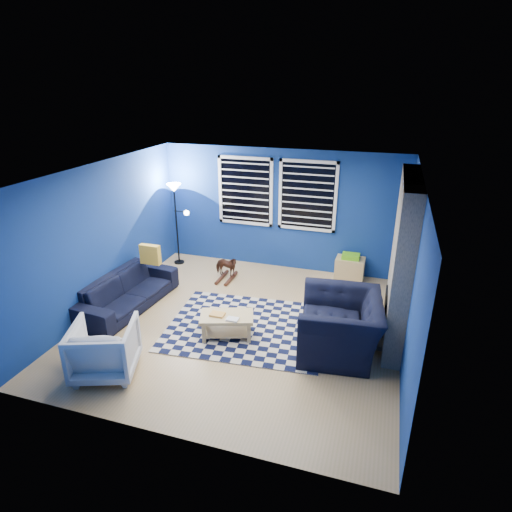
{
  "coord_description": "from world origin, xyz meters",
  "views": [
    {
      "loc": [
        2.05,
        -5.73,
        3.74
      ],
      "look_at": [
        0.16,
        0.3,
        1.12
      ],
      "focal_mm": 30.0,
      "sensor_mm": 36.0,
      "label": 1
    }
  ],
  "objects_px": {
    "tv": "(407,221)",
    "sofa": "(127,291)",
    "rocking_horse": "(226,266)",
    "cabinet": "(350,269)",
    "coffee_table": "(227,321)",
    "armchair_bent": "(104,349)",
    "armchair_big": "(340,325)",
    "floor_lamp": "(175,199)"
  },
  "relations": [
    {
      "from": "rocking_horse",
      "to": "armchair_big",
      "type": "bearing_deg",
      "value": -118.23
    },
    {
      "from": "armchair_big",
      "to": "cabinet",
      "type": "distance_m",
      "value": 2.51
    },
    {
      "from": "tv",
      "to": "rocking_horse",
      "type": "relative_size",
      "value": 1.94
    },
    {
      "from": "tv",
      "to": "rocking_horse",
      "type": "xyz_separation_m",
      "value": [
        -3.3,
        -0.47,
        -1.11
      ]
    },
    {
      "from": "tv",
      "to": "rocking_horse",
      "type": "height_order",
      "value": "tv"
    },
    {
      "from": "tv",
      "to": "armchair_big",
      "type": "height_order",
      "value": "tv"
    },
    {
      "from": "sofa",
      "to": "armchair_bent",
      "type": "height_order",
      "value": "armchair_bent"
    },
    {
      "from": "tv",
      "to": "sofa",
      "type": "relative_size",
      "value": 0.49
    },
    {
      "from": "sofa",
      "to": "floor_lamp",
      "type": "height_order",
      "value": "floor_lamp"
    },
    {
      "from": "tv",
      "to": "floor_lamp",
      "type": "height_order",
      "value": "floor_lamp"
    },
    {
      "from": "armchair_big",
      "to": "floor_lamp",
      "type": "distance_m",
      "value": 4.49
    },
    {
      "from": "cabinet",
      "to": "sofa",
      "type": "bearing_deg",
      "value": -146.18
    },
    {
      "from": "floor_lamp",
      "to": "armchair_big",
      "type": "bearing_deg",
      "value": -31.09
    },
    {
      "from": "armchair_bent",
      "to": "rocking_horse",
      "type": "xyz_separation_m",
      "value": [
        0.5,
        3.25,
        -0.09
      ]
    },
    {
      "from": "tv",
      "to": "coffee_table",
      "type": "relative_size",
      "value": 1.09
    },
    {
      "from": "armchair_big",
      "to": "coffee_table",
      "type": "distance_m",
      "value": 1.72
    },
    {
      "from": "armchair_big",
      "to": "cabinet",
      "type": "relative_size",
      "value": 2.31
    },
    {
      "from": "rocking_horse",
      "to": "floor_lamp",
      "type": "relative_size",
      "value": 0.29
    },
    {
      "from": "tv",
      "to": "armchair_bent",
      "type": "bearing_deg",
      "value": -135.51
    },
    {
      "from": "tv",
      "to": "cabinet",
      "type": "bearing_deg",
      "value": 165.06
    },
    {
      "from": "tv",
      "to": "armchair_bent",
      "type": "distance_m",
      "value": 5.41
    },
    {
      "from": "armchair_bent",
      "to": "cabinet",
      "type": "xyz_separation_m",
      "value": [
        2.86,
        3.98,
        -0.13
      ]
    },
    {
      "from": "rocking_horse",
      "to": "sofa",
      "type": "bearing_deg",
      "value": 148.86
    },
    {
      "from": "tv",
      "to": "floor_lamp",
      "type": "distance_m",
      "value": 4.58
    },
    {
      "from": "armchair_big",
      "to": "coffee_table",
      "type": "bearing_deg",
      "value": -91.17
    },
    {
      "from": "armchair_big",
      "to": "floor_lamp",
      "type": "bearing_deg",
      "value": -127.82
    },
    {
      "from": "armchair_bent",
      "to": "coffee_table",
      "type": "distance_m",
      "value": 1.82
    },
    {
      "from": "armchair_bent",
      "to": "tv",
      "type": "bearing_deg",
      "value": -155.58
    },
    {
      "from": "armchair_big",
      "to": "rocking_horse",
      "type": "relative_size",
      "value": 2.55
    },
    {
      "from": "sofa",
      "to": "tv",
      "type": "bearing_deg",
      "value": -60.9
    },
    {
      "from": "tv",
      "to": "cabinet",
      "type": "relative_size",
      "value": 1.76
    },
    {
      "from": "sofa",
      "to": "rocking_horse",
      "type": "relative_size",
      "value": 3.99
    },
    {
      "from": "tv",
      "to": "sofa",
      "type": "height_order",
      "value": "tv"
    },
    {
      "from": "sofa",
      "to": "rocking_horse",
      "type": "height_order",
      "value": "sofa"
    },
    {
      "from": "rocking_horse",
      "to": "cabinet",
      "type": "bearing_deg",
      "value": -65.43
    },
    {
      "from": "armchair_bent",
      "to": "coffee_table",
      "type": "height_order",
      "value": "armchair_bent"
    },
    {
      "from": "armchair_bent",
      "to": "rocking_horse",
      "type": "bearing_deg",
      "value": -118.72
    },
    {
      "from": "cabinet",
      "to": "floor_lamp",
      "type": "relative_size",
      "value": 0.32
    },
    {
      "from": "rocking_horse",
      "to": "floor_lamp",
      "type": "distance_m",
      "value": 1.79
    },
    {
      "from": "coffee_table",
      "to": "floor_lamp",
      "type": "height_order",
      "value": "floor_lamp"
    },
    {
      "from": "cabinet",
      "to": "coffee_table",
      "type": "bearing_deg",
      "value": -119.46
    },
    {
      "from": "armchair_big",
      "to": "floor_lamp",
      "type": "xyz_separation_m",
      "value": [
        -3.75,
        2.26,
        1.01
      ]
    }
  ]
}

